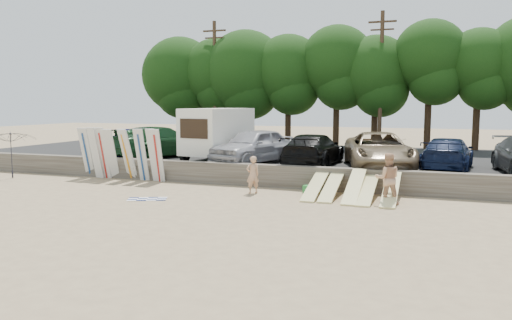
{
  "coord_description": "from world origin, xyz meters",
  "views": [
    {
      "loc": [
        5.6,
        -18.0,
        3.75
      ],
      "look_at": [
        -2.03,
        3.0,
        1.19
      ],
      "focal_mm": 35.0,
      "sensor_mm": 36.0,
      "label": 1
    }
  ],
  "objects_px": {
    "box_trailer": "(217,131)",
    "beachgoer_a": "(253,175)",
    "car_1": "(159,142)",
    "cooler": "(308,189)",
    "beach_umbrella": "(10,155)",
    "car_3": "(314,150)",
    "car_4": "(379,150)",
    "beachgoer_b": "(387,179)",
    "car_0": "(123,142)",
    "car_2": "(253,146)",
    "car_5": "(447,154)"
  },
  "relations": [
    {
      "from": "box_trailer",
      "to": "beach_umbrella",
      "type": "distance_m",
      "value": 10.43
    },
    {
      "from": "car_0",
      "to": "cooler",
      "type": "distance_m",
      "value": 13.12
    },
    {
      "from": "car_3",
      "to": "car_5",
      "type": "relative_size",
      "value": 1.05
    },
    {
      "from": "box_trailer",
      "to": "beachgoer_a",
      "type": "relative_size",
      "value": 2.94
    },
    {
      "from": "car_2",
      "to": "car_3",
      "type": "distance_m",
      "value": 3.07
    },
    {
      "from": "car_2",
      "to": "beachgoer_a",
      "type": "distance_m",
      "value": 4.73
    },
    {
      "from": "car_4",
      "to": "beach_umbrella",
      "type": "bearing_deg",
      "value": -178.78
    },
    {
      "from": "car_5",
      "to": "beach_umbrella",
      "type": "distance_m",
      "value": 21.12
    },
    {
      "from": "car_0",
      "to": "cooler",
      "type": "height_order",
      "value": "car_0"
    },
    {
      "from": "car_0",
      "to": "beachgoer_a",
      "type": "height_order",
      "value": "car_0"
    },
    {
      "from": "car_0",
      "to": "car_3",
      "type": "distance_m",
      "value": 11.58
    },
    {
      "from": "beachgoer_b",
      "to": "car_5",
      "type": "bearing_deg",
      "value": -124.42
    },
    {
      "from": "car_5",
      "to": "car_0",
      "type": "bearing_deg",
      "value": 4.9
    },
    {
      "from": "car_4",
      "to": "cooler",
      "type": "height_order",
      "value": "car_4"
    },
    {
      "from": "box_trailer",
      "to": "car_3",
      "type": "distance_m",
      "value": 5.39
    },
    {
      "from": "car_5",
      "to": "beachgoer_a",
      "type": "height_order",
      "value": "car_5"
    },
    {
      "from": "car_2",
      "to": "car_5",
      "type": "distance_m",
      "value": 9.23
    },
    {
      "from": "car_0",
      "to": "car_2",
      "type": "height_order",
      "value": "car_2"
    },
    {
      "from": "box_trailer",
      "to": "car_5",
      "type": "xyz_separation_m",
      "value": [
        11.47,
        0.05,
        -0.81
      ]
    },
    {
      "from": "car_2",
      "to": "beachgoer_a",
      "type": "xyz_separation_m",
      "value": [
        1.59,
        -4.38,
        -0.81
      ]
    },
    {
      "from": "car_2",
      "to": "cooler",
      "type": "height_order",
      "value": "car_2"
    },
    {
      "from": "beach_umbrella",
      "to": "car_2",
      "type": "bearing_deg",
      "value": 22.1
    },
    {
      "from": "box_trailer",
      "to": "car_3",
      "type": "bearing_deg",
      "value": 4.41
    },
    {
      "from": "car_1",
      "to": "beachgoer_b",
      "type": "relative_size",
      "value": 3.12
    },
    {
      "from": "car_1",
      "to": "cooler",
      "type": "bearing_deg",
      "value": 174.43
    },
    {
      "from": "car_0",
      "to": "car_2",
      "type": "xyz_separation_m",
      "value": [
        8.5,
        -1.0,
        0.12
      ]
    },
    {
      "from": "beach_umbrella",
      "to": "car_0",
      "type": "bearing_deg",
      "value": 63.67
    },
    {
      "from": "car_3",
      "to": "car_5",
      "type": "distance_m",
      "value": 6.16
    },
    {
      "from": "beachgoer_b",
      "to": "cooler",
      "type": "bearing_deg",
      "value": -33.34
    },
    {
      "from": "car_2",
      "to": "car_1",
      "type": "bearing_deg",
      "value": -170.22
    },
    {
      "from": "car_1",
      "to": "cooler",
      "type": "distance_m",
      "value": 10.82
    },
    {
      "from": "box_trailer",
      "to": "car_2",
      "type": "distance_m",
      "value": 2.44
    },
    {
      "from": "car_1",
      "to": "car_2",
      "type": "bearing_deg",
      "value": -169.88
    },
    {
      "from": "box_trailer",
      "to": "car_3",
      "type": "xyz_separation_m",
      "value": [
        5.32,
        -0.33,
        -0.77
      ]
    },
    {
      "from": "car_1",
      "to": "beachgoer_a",
      "type": "bearing_deg",
      "value": 164.02
    },
    {
      "from": "box_trailer",
      "to": "beachgoer_b",
      "type": "bearing_deg",
      "value": -22.02
    },
    {
      "from": "car_2",
      "to": "car_5",
      "type": "xyz_separation_m",
      "value": [
        9.21,
        0.67,
        -0.15
      ]
    },
    {
      "from": "car_3",
      "to": "beach_umbrella",
      "type": "distance_m",
      "value": 15.12
    },
    {
      "from": "car_1",
      "to": "car_4",
      "type": "distance_m",
      "value": 12.21
    },
    {
      "from": "car_1",
      "to": "car_2",
      "type": "xyz_separation_m",
      "value": [
        6.0,
        -0.94,
        0.02
      ]
    },
    {
      "from": "car_4",
      "to": "beachgoer_b",
      "type": "height_order",
      "value": "car_4"
    },
    {
      "from": "car_0",
      "to": "car_2",
      "type": "bearing_deg",
      "value": -16.93
    },
    {
      "from": "car_4",
      "to": "car_3",
      "type": "bearing_deg",
      "value": 165.21
    },
    {
      "from": "car_2",
      "to": "cooler",
      "type": "xyz_separation_m",
      "value": [
        3.75,
        -3.53,
        -1.43
      ]
    },
    {
      "from": "car_1",
      "to": "car_4",
      "type": "bearing_deg",
      "value": -164.17
    },
    {
      "from": "car_0",
      "to": "car_3",
      "type": "bearing_deg",
      "value": -13.75
    },
    {
      "from": "car_0",
      "to": "beach_umbrella",
      "type": "relative_size",
      "value": 2.08
    },
    {
      "from": "beachgoer_b",
      "to": "beach_umbrella",
      "type": "relative_size",
      "value": 0.73
    },
    {
      "from": "car_0",
      "to": "beachgoer_a",
      "type": "distance_m",
      "value": 11.45
    },
    {
      "from": "car_2",
      "to": "cooler",
      "type": "distance_m",
      "value": 5.34
    }
  ]
}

